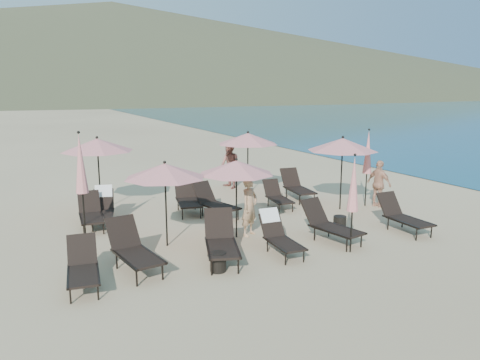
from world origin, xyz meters
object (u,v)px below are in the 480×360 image
lounger_8 (188,197)px  side_table_1 (340,223)px  lounger_0 (83,266)px  lounger_4 (330,224)px  umbrella_open_2 (343,145)px  umbrella_closed_2 (81,164)px  lounger_11 (297,186)px  umbrella_closed_0 (354,184)px  beachgoer_c (379,184)px  umbrella_open_1 (236,167)px  lounger_9 (214,202)px  lounger_5 (403,215)px  lounger_3 (279,234)px  lounger_7 (103,207)px  umbrella_open_4 (248,139)px  lounger_10 (277,196)px  beachgoer_b (229,165)px  umbrella_closed_1 (368,153)px  side_table_0 (218,262)px  beachgoer_a (249,206)px  lounger_6 (91,213)px  lounger_2 (221,240)px  lounger_1 (133,249)px  umbrella_open_0 (165,171)px  umbrella_open_3 (97,145)px

lounger_8 → side_table_1: size_ratio=4.53×
lounger_0 → lounger_4: lounger_4 is taller
umbrella_open_2 → umbrella_closed_2: umbrella_closed_2 is taller
lounger_11 → umbrella_closed_0: umbrella_closed_0 is taller
lounger_0 → beachgoer_c: beachgoer_c is taller
umbrella_open_1 → side_table_1: bearing=-15.4°
lounger_9 → umbrella_open_2: size_ratio=0.75×
lounger_5 → lounger_9: size_ratio=0.94×
lounger_3 → umbrella_closed_0: 2.15m
lounger_7 → side_table_1: lounger_7 is taller
umbrella_open_1 → umbrella_open_4: umbrella_open_4 is taller
lounger_10 → beachgoer_c: 3.43m
lounger_9 → beachgoer_b: bearing=43.3°
umbrella_closed_1 → side_table_0: bearing=-156.3°
lounger_10 → beachgoer_a: bearing=-127.5°
lounger_4 → lounger_7: 6.61m
beachgoer_b → lounger_6: bearing=-65.7°
lounger_11 → side_table_0: size_ratio=4.27×
lounger_2 → lounger_8: (0.79, 4.34, -0.01)m
lounger_0 → beachgoer_b: beachgoer_b is taller
lounger_1 → lounger_5: 7.45m
lounger_2 → lounger_5: lounger_2 is taller
lounger_8 → lounger_11: lounger_8 is taller
lounger_2 → umbrella_open_4: (3.60, 5.55, 1.62)m
lounger_7 → umbrella_closed_2: umbrella_closed_2 is taller
lounger_1 → lounger_2: 2.01m
lounger_7 → umbrella_open_0: 3.33m
lounger_4 → lounger_6: bearing=132.7°
lounger_11 → lounger_4: bearing=-104.8°
side_table_1 → beachgoer_c: 3.27m
lounger_1 → umbrella_closed_1: 8.78m
umbrella_open_3 → umbrella_closed_1: size_ratio=0.93×
lounger_2 → lounger_9: (1.36, 3.51, -0.03)m
lounger_6 → umbrella_open_0: size_ratio=0.77×
lounger_4 → side_table_0: 3.50m
lounger_1 → lounger_8: size_ratio=1.01×
umbrella_closed_1 → side_table_0: size_ratio=6.09×
lounger_0 → lounger_2: (3.10, 0.07, 0.07)m
lounger_1 → beachgoer_c: 8.92m
lounger_4 → umbrella_open_3: (-4.79, 5.78, 1.69)m
lounger_1 → beachgoer_a: (3.44, 1.04, 0.31)m
lounger_3 → side_table_1: bearing=21.0°
lounger_0 → lounger_3: bearing=6.4°
umbrella_open_3 → side_table_1: (5.61, -5.18, -1.95)m
lounger_6 → umbrella_closed_1: (8.73, -1.62, 1.38)m
umbrella_closed_1 → lounger_10: bearing=157.5°
umbrella_open_2 → beachgoer_a: 4.29m
umbrella_open_2 → beachgoer_a: (-3.93, -1.05, -1.34)m
lounger_2 → lounger_5: bearing=16.5°
lounger_6 → lounger_10: 5.96m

